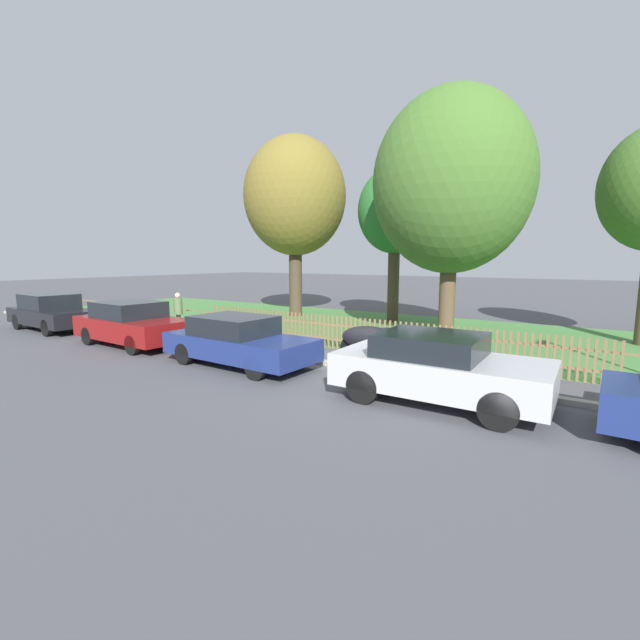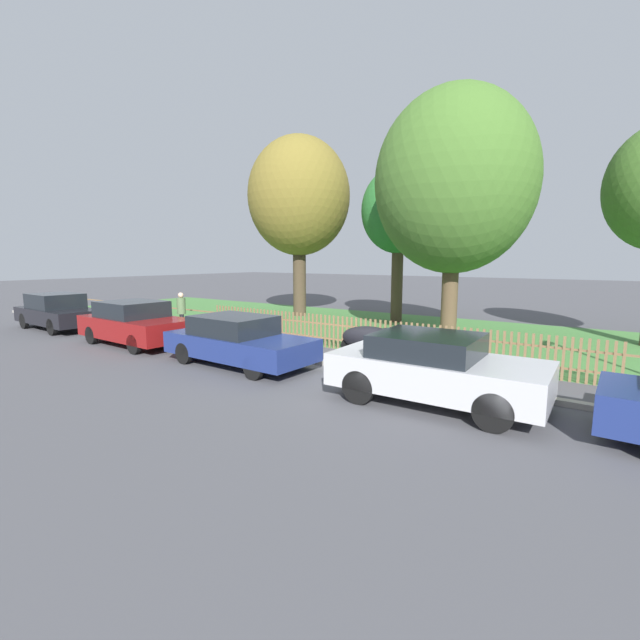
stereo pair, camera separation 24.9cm
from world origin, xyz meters
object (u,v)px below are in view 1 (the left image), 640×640
parked_car_silver_hatchback (52,312)px  tree_behind_motorcycle (395,212)px  parked_car_red_compact (438,367)px  parked_car_black_saloon (132,324)px  pedestrian_near_fence (178,311)px  tree_mid_park (452,183)px  parked_car_navy_estate (238,341)px  tree_nearest_kerb (295,197)px  covered_motorcycle (373,339)px

parked_car_silver_hatchback → tree_behind_motorcycle: size_ratio=0.63×
parked_car_silver_hatchback → parked_car_red_compact: 15.68m
parked_car_black_saloon → pedestrian_near_fence: pedestrian_near_fence is taller
pedestrian_near_fence → parked_car_red_compact: bearing=21.0°
tree_mid_park → pedestrian_near_fence: (-8.77, -4.33, -4.42)m
parked_car_navy_estate → tree_nearest_kerb: (-4.86, 9.01, 5.12)m
parked_car_black_saloon → parked_car_red_compact: parked_car_black_saloon is taller
parked_car_black_saloon → tree_mid_park: (8.30, 6.53, 4.59)m
parked_car_red_compact → pedestrian_near_fence: (-10.67, 2.23, 0.17)m
parked_car_red_compact → tree_behind_motorcycle: bearing=117.6°
parked_car_silver_hatchback → covered_motorcycle: parked_car_silver_hatchback is taller
tree_behind_motorcycle → covered_motorcycle: bearing=-70.1°
parked_car_navy_estate → covered_motorcycle: size_ratio=2.16×
tree_mid_park → parked_car_navy_estate: bearing=-118.1°
tree_mid_park → pedestrian_near_fence: bearing=-153.7°
parked_car_silver_hatchback → tree_behind_motorcycle: bearing=44.9°
parked_car_black_saloon → parked_car_red_compact: 10.19m
parked_car_silver_hatchback → tree_mid_park: (13.78, 6.50, 4.59)m
tree_nearest_kerb → tree_mid_park: size_ratio=1.04×
tree_nearest_kerb → tree_behind_motorcycle: tree_nearest_kerb is taller
parked_car_silver_hatchback → parked_car_black_saloon: size_ratio=1.02×
parked_car_red_compact → tree_nearest_kerb: bearing=137.7°
parked_car_black_saloon → tree_behind_motorcycle: bearing=64.9°
tree_mid_park → tree_behind_motorcycle: bearing=137.2°
parked_car_black_saloon → parked_car_navy_estate: 4.80m
parked_car_silver_hatchback → parked_car_black_saloon: bearing=1.5°
parked_car_black_saloon → tree_mid_park: 11.51m
parked_car_navy_estate → parked_car_red_compact: parked_car_red_compact is taller
parked_car_silver_hatchback → pedestrian_near_fence: (5.01, 2.17, 0.16)m
parked_car_silver_hatchback → parked_car_red_compact: size_ratio=1.06×
parked_car_red_compact → covered_motorcycle: parked_car_red_compact is taller
tree_mid_park → pedestrian_near_fence: 10.74m
parked_car_black_saloon → tree_nearest_kerb: size_ratio=0.49×
covered_motorcycle → tree_behind_motorcycle: 8.71m
parked_car_navy_estate → tree_mid_park: (3.50, 6.56, 4.64)m
tree_behind_motorcycle → tree_mid_park: tree_mid_park is taller
tree_nearest_kerb → tree_behind_motorcycle: 5.07m
parked_car_silver_hatchback → tree_nearest_kerb: (5.42, 8.95, 5.06)m
parked_car_navy_estate → parked_car_red_compact: 5.39m
parked_car_silver_hatchback → covered_motorcycle: bearing=12.9°
covered_motorcycle → parked_car_silver_hatchback: bearing=-167.2°
pedestrian_near_fence → covered_motorcycle: bearing=35.4°
covered_motorcycle → tree_mid_park: (0.83, 3.96, 4.73)m
tree_behind_motorcycle → pedestrian_near_fence: bearing=-125.5°
covered_motorcycle → tree_nearest_kerb: 11.17m
parked_car_navy_estate → tree_nearest_kerb: size_ratio=0.49×
parked_car_silver_hatchback → parked_car_black_saloon: (5.48, -0.03, -0.00)m
parked_car_silver_hatchback → tree_nearest_kerb: tree_nearest_kerb is taller
parked_car_black_saloon → parked_car_navy_estate: (4.80, -0.03, -0.06)m
parked_car_navy_estate → tree_mid_park: size_ratio=0.51×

